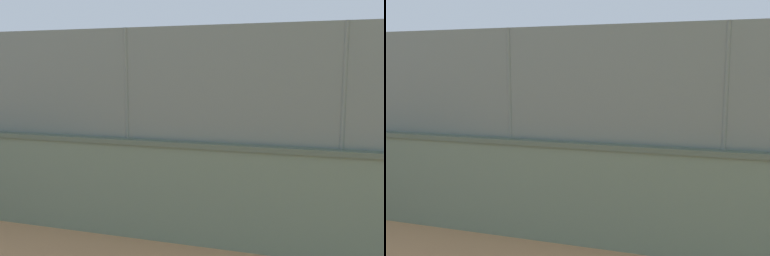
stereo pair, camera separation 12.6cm
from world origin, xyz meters
The scene contains 8 objects.
ground_plane centered at (0.00, 0.00, 0.00)m, with size 260.00×260.00×0.00m, color tan.
perimeter_wall centered at (-1.40, 12.42, 0.82)m, with size 23.65×0.76×1.63m.
fence_panel_on_wall centered at (-1.40, 12.42, 2.52)m, with size 23.24×0.40×1.77m.
player_baseline_waiting centered at (1.71, 7.71, 0.89)m, with size 1.24×0.72×1.52m.
player_near_wall_returning centered at (4.62, 2.66, 0.88)m, with size 0.71×1.23×1.50m.
player_crossing_court centered at (-1.75, 2.00, 0.88)m, with size 0.69×1.22×1.51m.
sports_ball centered at (1.65, 9.01, 0.09)m, with size 0.17×0.17×0.17m, color yellow.
spare_ball_by_wall centered at (3.54, 10.92, 0.08)m, with size 0.17×0.17×0.17m, color orange.
Camera 2 is at (-2.86, 18.62, 2.72)m, focal length 39.66 mm.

